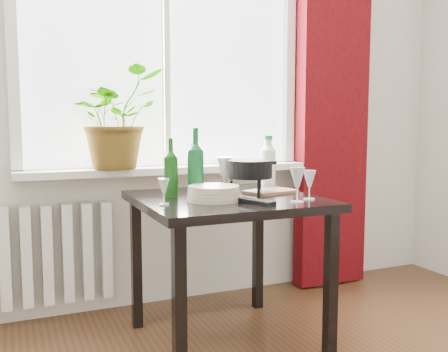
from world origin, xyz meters
name	(u,v)px	position (x,y,z in m)	size (l,w,h in m)	color
window	(165,37)	(0.00, 2.22, 1.60)	(1.72, 0.08, 1.62)	white
windowsill	(170,170)	(0.00, 2.15, 0.82)	(1.72, 0.20, 0.04)	silver
curtain	(333,93)	(1.12, 2.12, 1.30)	(0.50, 0.12, 2.56)	#3C0509
radiator	(37,256)	(-0.75, 2.18, 0.38)	(0.80, 0.10, 0.55)	white
table	(226,215)	(0.10, 1.55, 0.65)	(0.85, 0.85, 0.74)	black
potted_plant	(116,118)	(-0.32, 2.12, 1.12)	(0.50, 0.44, 0.56)	#1F711E
wine_bottle_left	(171,167)	(-0.15, 1.65, 0.88)	(0.07, 0.07, 0.29)	#0C3E0B
wine_bottle_right	(196,162)	(-0.03, 1.62, 0.91)	(0.08, 0.08, 0.34)	#0D481F
bottle_amber	(193,166)	(0.05, 1.89, 0.87)	(0.06, 0.06, 0.26)	maroon
cleaning_bottle	(268,161)	(0.45, 1.78, 0.89)	(0.08, 0.08, 0.30)	white
wineglass_front_right	(297,185)	(0.32, 1.26, 0.82)	(0.07, 0.07, 0.16)	silver
wineglass_far_right	(309,185)	(0.42, 1.31, 0.81)	(0.06, 0.06, 0.14)	silver
wineglass_back_center	(224,174)	(0.16, 1.70, 0.83)	(0.08, 0.08, 0.19)	silver
wineglass_back_left	(170,174)	(-0.09, 1.84, 0.83)	(0.08, 0.08, 0.18)	silver
wineglass_front_left	(164,192)	(-0.25, 1.43, 0.80)	(0.05, 0.05, 0.12)	silver
plate_stack	(214,193)	(0.00, 1.46, 0.77)	(0.25, 0.25, 0.07)	beige
fondue_pot	(250,177)	(0.24, 1.58, 0.83)	(0.26, 0.22, 0.17)	black
tv_remote	(256,202)	(0.13, 1.30, 0.75)	(0.05, 0.19, 0.02)	black
cutting_board	(271,191)	(0.37, 1.59, 0.75)	(0.25, 0.16, 0.01)	#8E5D40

